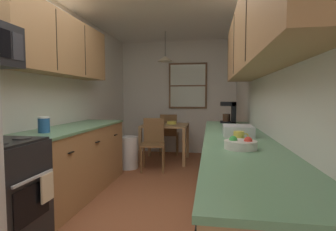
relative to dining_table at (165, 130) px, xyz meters
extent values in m
plane|color=brown|center=(0.14, -1.73, -0.62)|extent=(12.00, 12.00, 0.00)
cube|color=silver|center=(-1.21, -1.73, 0.66)|extent=(0.10, 9.00, 2.55)
cube|color=silver|center=(1.49, -1.73, 0.66)|extent=(0.10, 9.00, 2.55)
cube|color=silver|center=(0.14, 0.92, 0.66)|extent=(4.40, 0.10, 2.55)
cube|color=black|center=(-0.53, -3.21, -0.20)|extent=(0.01, 0.42, 0.30)
cube|color=silver|center=(-0.51, -3.21, 0.01)|extent=(0.02, 0.47, 0.02)
cylinder|color=#2D2D2D|center=(-0.71, -3.08, 0.31)|extent=(0.15, 0.15, 0.01)
cube|color=#2D2D33|center=(-0.77, -3.01, 1.10)|extent=(0.01, 0.12, 0.23)
cube|color=#A87A4C|center=(-0.86, -1.93, -0.18)|extent=(0.60, 1.95, 0.87)
cube|color=#60936B|center=(-0.86, -1.93, 0.27)|extent=(0.63, 1.97, 0.03)
cube|color=black|center=(-0.55, -2.58, 0.08)|extent=(0.02, 0.10, 0.01)
cube|color=black|center=(-0.55, -1.93, 0.08)|extent=(0.02, 0.10, 0.01)
cube|color=black|center=(-0.55, -1.28, 0.08)|extent=(0.02, 0.10, 0.01)
cube|color=#A87A4C|center=(-1.00, -1.98, 1.30)|extent=(0.32, 2.05, 0.74)
cube|color=#2D2319|center=(-0.84, -2.32, 1.30)|extent=(0.01, 0.01, 0.68)
cube|color=#2D2319|center=(-0.84, -1.64, 1.30)|extent=(0.01, 0.01, 0.68)
cube|color=#A87A4C|center=(1.14, -2.61, -0.18)|extent=(0.60, 3.29, 0.87)
cube|color=#60936B|center=(1.14, -2.61, 0.27)|extent=(0.63, 3.31, 0.03)
cube|color=black|center=(0.83, -3.92, 0.08)|extent=(0.02, 0.10, 0.01)
cube|color=black|center=(0.83, -3.26, 0.08)|extent=(0.02, 0.10, 0.01)
cube|color=black|center=(0.83, -2.61, 0.08)|extent=(0.02, 0.10, 0.01)
cube|color=black|center=(0.83, -1.95, 0.08)|extent=(0.02, 0.10, 0.01)
cube|color=black|center=(0.83, -1.29, 0.08)|extent=(0.02, 0.10, 0.01)
cube|color=#A87A4C|center=(1.28, -2.66, 1.22)|extent=(0.32, 2.99, 0.68)
cube|color=#2D2319|center=(1.12, -3.15, 1.22)|extent=(0.01, 0.01, 0.63)
cube|color=#2D2319|center=(1.12, -2.16, 1.22)|extent=(0.01, 0.01, 0.63)
cube|color=#A87F51|center=(0.00, 0.00, 0.10)|extent=(0.88, 0.80, 0.03)
cube|color=#A87F51|center=(-0.41, -0.37, -0.26)|extent=(0.06, 0.06, 0.70)
cube|color=#A87F51|center=(0.41, -0.37, -0.26)|extent=(0.06, 0.06, 0.70)
cube|color=#A87F51|center=(-0.41, 0.37, -0.26)|extent=(0.06, 0.06, 0.70)
cube|color=#A87F51|center=(0.41, 0.37, -0.26)|extent=(0.06, 0.06, 0.70)
cube|color=brown|center=(-0.10, -0.68, -0.17)|extent=(0.45, 0.45, 0.04)
cube|color=brown|center=(-0.12, -0.50, 0.06)|extent=(0.37, 0.08, 0.45)
cylinder|color=brown|center=(0.11, -0.84, -0.40)|extent=(0.04, 0.04, 0.43)
cylinder|color=brown|center=(-0.25, -0.89, -0.40)|extent=(0.04, 0.04, 0.43)
cylinder|color=brown|center=(0.06, -0.48, -0.40)|extent=(0.04, 0.04, 0.43)
cylinder|color=brown|center=(-0.30, -0.52, -0.40)|extent=(0.04, 0.04, 0.43)
cube|color=brown|center=(-0.03, 0.68, -0.17)|extent=(0.42, 0.42, 0.04)
cube|color=brown|center=(-0.02, 0.50, 0.06)|extent=(0.37, 0.05, 0.45)
cylinder|color=brown|center=(-0.22, 0.85, -0.40)|extent=(0.04, 0.04, 0.43)
cylinder|color=brown|center=(0.14, 0.87, -0.40)|extent=(0.04, 0.04, 0.43)
cylinder|color=brown|center=(-0.20, 0.49, -0.40)|extent=(0.04, 0.04, 0.43)
cylinder|color=brown|center=(0.17, 0.51, -0.40)|extent=(0.04, 0.04, 0.43)
cylinder|color=black|center=(0.00, 0.00, 1.70)|extent=(0.01, 0.01, 0.48)
cone|color=beige|center=(0.00, 0.00, 1.41)|extent=(0.30, 0.30, 0.10)
sphere|color=white|center=(0.00, 0.00, 1.43)|extent=(0.06, 0.06, 0.06)
cube|color=brown|center=(0.37, 0.85, 0.92)|extent=(0.86, 0.04, 1.02)
cube|color=silver|center=(0.37, 0.84, 0.92)|extent=(0.78, 0.01, 0.94)
cube|color=brown|center=(0.37, 0.83, 0.92)|extent=(0.78, 0.02, 0.03)
cylinder|color=white|center=(-0.56, -0.61, -0.33)|extent=(0.33, 0.33, 0.57)
cylinder|color=#265999|center=(-0.86, -2.57, 0.36)|extent=(0.12, 0.12, 0.15)
cylinder|color=white|center=(-0.86, -2.57, 0.45)|extent=(0.12, 0.12, 0.02)
cube|color=beige|center=(-0.50, -3.07, -0.12)|extent=(0.02, 0.16, 0.24)
cube|color=black|center=(1.14, -1.16, 0.30)|extent=(0.22, 0.18, 0.02)
cube|color=black|center=(1.22, -1.16, 0.44)|extent=(0.06, 0.18, 0.31)
cube|color=black|center=(1.14, -1.16, 0.56)|extent=(0.22, 0.18, 0.06)
cylinder|color=#331E14|center=(1.12, -1.16, 0.36)|extent=(0.11, 0.11, 0.11)
cylinder|color=#E5CC4C|center=(1.12, -2.81, 0.33)|extent=(0.09, 0.09, 0.09)
torus|color=#E5CC4C|center=(1.18, -2.81, 0.33)|extent=(0.05, 0.01, 0.05)
cylinder|color=silver|center=(1.10, -3.13, 0.31)|extent=(0.24, 0.24, 0.06)
cylinder|color=black|center=(1.10, -3.13, 0.33)|extent=(0.19, 0.19, 0.03)
sphere|color=red|center=(1.15, -3.14, 0.35)|extent=(0.06, 0.06, 0.06)
sphere|color=green|center=(1.05, -3.12, 0.35)|extent=(0.06, 0.06, 0.06)
cube|color=silver|center=(1.15, -2.46, 0.33)|extent=(0.28, 0.34, 0.10)
cylinder|color=#E0D14C|center=(0.12, 0.08, 0.15)|extent=(0.19, 0.19, 0.06)
camera|label=1|loc=(0.88, -5.06, 0.66)|focal=27.90mm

